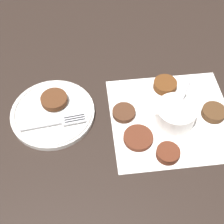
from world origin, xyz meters
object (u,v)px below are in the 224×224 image
at_px(fritter_on_plate, 54,99).
at_px(fork, 61,121).
at_px(sauce_bowl, 175,114).
at_px(serving_plate, 53,112).

height_order(fritter_on_plate, fork, fritter_on_plate).
bearing_deg(fork, fritter_on_plate, -80.88).
relative_size(sauce_bowl, fork, 0.65).
relative_size(fritter_on_plate, fork, 0.41).
xyz_separation_m(fritter_on_plate, fork, (-0.01, 0.07, -0.01)).
distance_m(sauce_bowl, fork, 0.29).
relative_size(serving_plate, fritter_on_plate, 3.13).
bearing_deg(fritter_on_plate, sauce_bowl, 159.64).
distance_m(serving_plate, fork, 0.05).
bearing_deg(serving_plate, sauce_bowl, 165.07).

